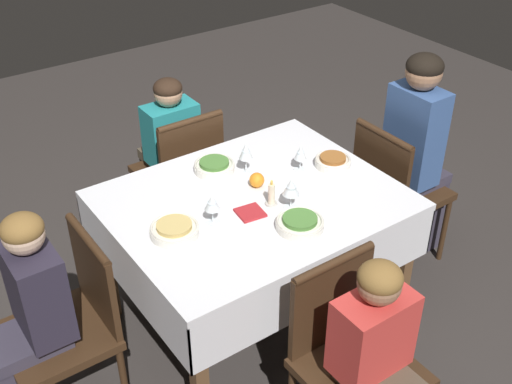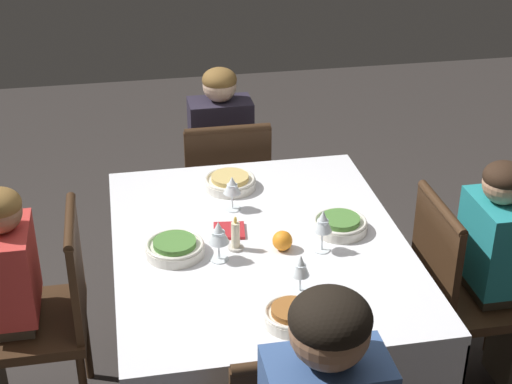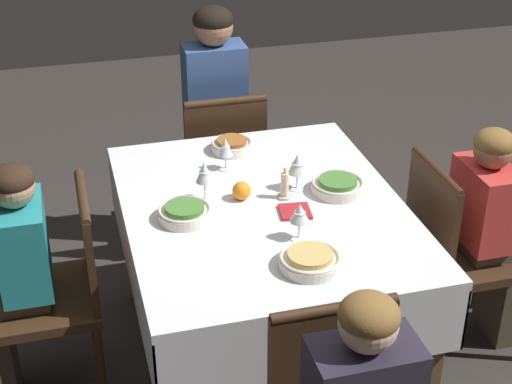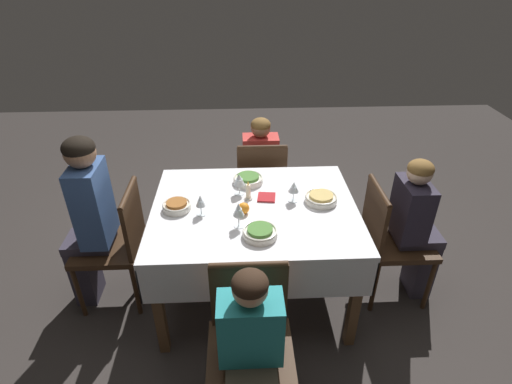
{
  "view_description": "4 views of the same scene",
  "coord_description": "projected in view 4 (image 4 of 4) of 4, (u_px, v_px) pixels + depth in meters",
  "views": [
    {
      "loc": [
        1.42,
        2.05,
        2.44
      ],
      "look_at": [
        -0.0,
        0.02,
        0.81
      ],
      "focal_mm": 45.0,
      "sensor_mm": 36.0,
      "label": 1
    },
    {
      "loc": [
        -2.41,
        0.47,
        2.27
      ],
      "look_at": [
        0.09,
        -0.0,
        0.93
      ],
      "focal_mm": 55.0,
      "sensor_mm": 36.0,
      "label": 2
    },
    {
      "loc": [
        2.5,
        -0.7,
        2.28
      ],
      "look_at": [
        0.08,
        -0.05,
        0.88
      ],
      "focal_mm": 55.0,
      "sensor_mm": 36.0,
      "label": 3
    },
    {
      "loc": [
        -0.09,
        -2.15,
        2.2
      ],
      "look_at": [
        0.01,
        -0.09,
        0.94
      ],
      "focal_mm": 28.0,
      "sensor_mm": 36.0,
      "label": 4
    }
  ],
  "objects": [
    {
      "name": "dining_table",
      "position": [
        254.0,
        219.0,
        2.63
      ],
      "size": [
        1.32,
        1.06,
        0.77
      ],
      "color": "silver",
      "rests_on": "ground_plane"
    },
    {
      "name": "wine_glass_west",
      "position": [
        200.0,
        202.0,
        2.45
      ],
      "size": [
        0.06,
        0.06,
        0.14
      ],
      "color": "white",
      "rests_on": "dining_table"
    },
    {
      "name": "wine_glass_north",
      "position": [
        239.0,
        180.0,
        2.66
      ],
      "size": [
        0.08,
        0.08,
        0.15
      ],
      "color": "white",
      "rests_on": "dining_table"
    },
    {
      "name": "chair_north",
      "position": [
        261.0,
        180.0,
        3.4
      ],
      "size": [
        0.43,
        0.44,
        0.89
      ],
      "rotation": [
        0.0,
        0.0,
        3.14
      ],
      "color": "#382314",
      "rests_on": "ground_plane"
    },
    {
      "name": "orange_fruit",
      "position": [
        244.0,
        208.0,
        2.5
      ],
      "size": [
        0.07,
        0.07,
        0.07
      ],
      "primitive_type": "sphere",
      "color": "orange",
      "rests_on": "dining_table"
    },
    {
      "name": "bowl_east",
      "position": [
        321.0,
        198.0,
        2.61
      ],
      "size": [
        0.21,
        0.21,
        0.06
      ],
      "color": "silver",
      "rests_on": "dining_table"
    },
    {
      "name": "bowl_south",
      "position": [
        260.0,
        232.0,
        2.3
      ],
      "size": [
        0.2,
        0.2,
        0.06
      ],
      "color": "silver",
      "rests_on": "dining_table"
    },
    {
      "name": "person_child_teal",
      "position": [
        251.0,
        358.0,
        1.85
      ],
      "size": [
        0.3,
        0.33,
        1.04
      ],
      "color": "#4C4233",
      "rests_on": "ground_plane"
    },
    {
      "name": "chair_south",
      "position": [
        250.0,
        338.0,
        2.03
      ],
      "size": [
        0.43,
        0.44,
        0.89
      ],
      "color": "#382314",
      "rests_on": "ground_plane"
    },
    {
      "name": "chair_west",
      "position": [
        117.0,
        240.0,
        2.71
      ],
      "size": [
        0.44,
        0.43,
        0.89
      ],
      "rotation": [
        0.0,
        0.0,
        -1.57
      ],
      "color": "#382314",
      "rests_on": "ground_plane"
    },
    {
      "name": "person_adult_denim",
      "position": [
        88.0,
        215.0,
        2.6
      ],
      "size": [
        0.34,
        0.3,
        1.26
      ],
      "rotation": [
        0.0,
        0.0,
        -1.57
      ],
      "color": "#383342",
      "rests_on": "ground_plane"
    },
    {
      "name": "ground_plane",
      "position": [
        255.0,
        293.0,
        2.98
      ],
      "size": [
        8.0,
        8.0,
        0.0
      ],
      "primitive_type": "plane",
      "color": "#332D2B"
    },
    {
      "name": "wine_glass_south",
      "position": [
        239.0,
        210.0,
        2.34
      ],
      "size": [
        0.07,
        0.07,
        0.16
      ],
      "color": "white",
      "rests_on": "dining_table"
    },
    {
      "name": "wine_glass_east",
      "position": [
        294.0,
        188.0,
        2.58
      ],
      "size": [
        0.07,
        0.07,
        0.14
      ],
      "color": "white",
      "rests_on": "dining_table"
    },
    {
      "name": "candle_centerpiece",
      "position": [
        248.0,
        193.0,
        2.63
      ],
      "size": [
        0.06,
        0.06,
        0.13
      ],
      "color": "beige",
      "rests_on": "dining_table"
    },
    {
      "name": "bowl_west",
      "position": [
        177.0,
        206.0,
        2.54
      ],
      "size": [
        0.18,
        0.18,
        0.06
      ],
      "color": "silver",
      "rests_on": "dining_table"
    },
    {
      "name": "bowl_north",
      "position": [
        248.0,
        179.0,
        2.83
      ],
      "size": [
        0.21,
        0.21,
        0.06
      ],
      "color": "silver",
      "rests_on": "dining_table"
    },
    {
      "name": "napkin_red_folded",
      "position": [
        267.0,
        197.0,
        2.66
      ],
      "size": [
        0.13,
        0.13,
        0.01
      ],
      "rotation": [
        0.0,
        0.0,
        -0.13
      ],
      "color": "#AD2328",
      "rests_on": "dining_table"
    },
    {
      "name": "person_child_dark",
      "position": [
        416.0,
        225.0,
        2.71
      ],
      "size": [
        0.33,
        0.3,
        1.09
      ],
      "rotation": [
        0.0,
        0.0,
        1.57
      ],
      "color": "#383342",
      "rests_on": "ground_plane"
    },
    {
      "name": "chair_east",
      "position": [
        390.0,
        236.0,
        2.75
      ],
      "size": [
        0.44,
        0.43,
        0.89
      ],
      "rotation": [
        0.0,
        0.0,
        1.57
      ],
      "color": "#382314",
      "rests_on": "ground_plane"
    },
    {
      "name": "person_child_red",
      "position": [
        260.0,
        165.0,
        3.52
      ],
      "size": [
        0.3,
        0.33,
        1.03
      ],
      "rotation": [
        0.0,
        0.0,
        3.14
      ],
      "color": "#4C4233",
      "rests_on": "ground_plane"
    }
  ]
}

